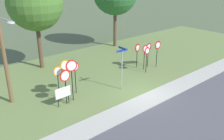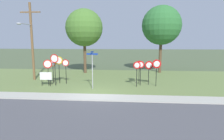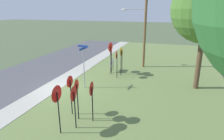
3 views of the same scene
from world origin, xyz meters
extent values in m
plane|color=#4C5B3D|center=(0.00, 0.00, 0.00)|extent=(160.00, 160.00, 0.00)
cube|color=#4C4C51|center=(0.00, -4.80, 0.01)|extent=(44.00, 6.40, 0.01)
cube|color=#ADAA9E|center=(0.00, -0.80, 0.03)|extent=(44.00, 1.60, 0.06)
cube|color=olive|center=(0.00, 6.00, 0.02)|extent=(44.00, 12.00, 0.04)
cylinder|color=black|center=(-3.41, 3.28, 1.07)|extent=(0.06, 0.06, 2.06)
cylinder|color=red|center=(-3.41, 3.24, 2.05)|extent=(0.64, 0.08, 0.64)
cylinder|color=white|center=(-3.41, 3.23, 2.05)|extent=(0.49, 0.05, 0.50)
cylinder|color=black|center=(-4.15, 2.49, 1.31)|extent=(0.06, 0.06, 2.54)
cylinder|color=red|center=(-4.15, 2.45, 2.52)|extent=(0.79, 0.15, 0.80)
cylinder|color=white|center=(-4.15, 2.44, 2.52)|extent=(0.62, 0.11, 0.62)
cylinder|color=black|center=(-4.69, 3.37, 1.05)|extent=(0.06, 0.06, 2.03)
cylinder|color=orange|center=(-4.69, 3.33, 2.02)|extent=(0.67, 0.04, 0.67)
cylinder|color=white|center=(-4.69, 3.32, 2.02)|extent=(0.53, 0.02, 0.53)
cylinder|color=black|center=(-4.74, 2.35, 1.07)|extent=(0.06, 0.06, 2.06)
cylinder|color=red|center=(-4.74, 2.31, 2.04)|extent=(0.78, 0.13, 0.78)
cylinder|color=white|center=(-4.74, 2.29, 2.04)|extent=(0.61, 0.09, 0.61)
cylinder|color=black|center=(-4.12, 3.43, 1.18)|extent=(0.06, 0.06, 2.28)
cylinder|color=gold|center=(-4.12, 3.39, 2.26)|extent=(0.74, 0.15, 0.74)
cylinder|color=white|center=(-4.12, 3.38, 2.26)|extent=(0.57, 0.11, 0.58)
cylinder|color=black|center=(3.52, 4.01, 0.99)|extent=(0.06, 0.06, 1.90)
cone|color=red|center=(3.52, 3.97, 1.87)|extent=(0.72, 0.11, 0.72)
cone|color=silver|center=(3.52, 3.95, 1.87)|extent=(0.49, 0.07, 0.49)
cylinder|color=black|center=(4.98, 2.96, 1.09)|extent=(0.06, 0.06, 2.11)
cone|color=red|center=(4.98, 2.92, 2.07)|extent=(0.79, 0.03, 0.79)
cone|color=silver|center=(4.98, 2.90, 2.07)|extent=(0.53, 0.02, 0.53)
cylinder|color=black|center=(3.22, 2.62, 1.04)|extent=(0.06, 0.06, 2.01)
cone|color=red|center=(3.22, 2.58, 1.98)|extent=(0.65, 0.04, 0.65)
cone|color=white|center=(3.22, 2.56, 1.98)|extent=(0.44, 0.02, 0.44)
cylinder|color=black|center=(3.59, 3.21, 1.03)|extent=(0.06, 0.06, 1.99)
cone|color=red|center=(3.59, 3.17, 1.96)|extent=(0.66, 0.11, 0.67)
cone|color=white|center=(3.59, 3.15, 1.96)|extent=(0.45, 0.07, 0.45)
cylinder|color=black|center=(4.36, 3.46, 1.00)|extent=(0.06, 0.06, 1.92)
cone|color=red|center=(4.36, 3.42, 1.89)|extent=(0.75, 0.10, 0.75)
cone|color=white|center=(4.36, 3.40, 1.89)|extent=(0.51, 0.06, 0.51)
cylinder|color=#9EA0A8|center=(-0.55, 1.60, 1.48)|extent=(0.07, 0.07, 2.89)
cylinder|color=#9EA0A8|center=(-0.55, 1.60, 2.94)|extent=(0.09, 0.09, 0.03)
cube|color=navy|center=(-0.55, 1.60, 3.00)|extent=(0.96, 0.11, 0.15)
cube|color=navy|center=(-0.55, 1.60, 3.17)|extent=(0.09, 0.81, 0.15)
cylinder|color=brown|center=(-7.40, 4.90, 3.96)|extent=(0.24, 0.24, 7.84)
cylinder|color=#9EA0A8|center=(-7.40, 3.84, 5.68)|extent=(0.08, 2.13, 0.08)
ellipsoid|color=#B7B7BC|center=(-7.40, 2.78, 5.62)|extent=(0.40, 0.56, 0.18)
cylinder|color=black|center=(-5.35, 2.32, 0.32)|extent=(0.05, 0.05, 0.55)
cylinder|color=black|center=(-4.58, 2.34, 0.32)|extent=(0.05, 0.05, 0.55)
cube|color=white|center=(-4.97, 2.33, 0.94)|extent=(1.10, 0.06, 0.70)
cylinder|color=brown|center=(-2.99, 9.54, 2.29)|extent=(0.36, 0.36, 4.51)
sphere|color=#47752D|center=(-2.99, 9.54, 5.70)|extent=(4.61, 4.61, 4.61)
camera|label=1|loc=(-11.76, -10.42, 8.14)|focal=39.70mm
camera|label=2|loc=(2.36, -13.68, 4.08)|focal=29.84mm
camera|label=3|loc=(11.86, 7.75, 5.70)|focal=31.40mm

